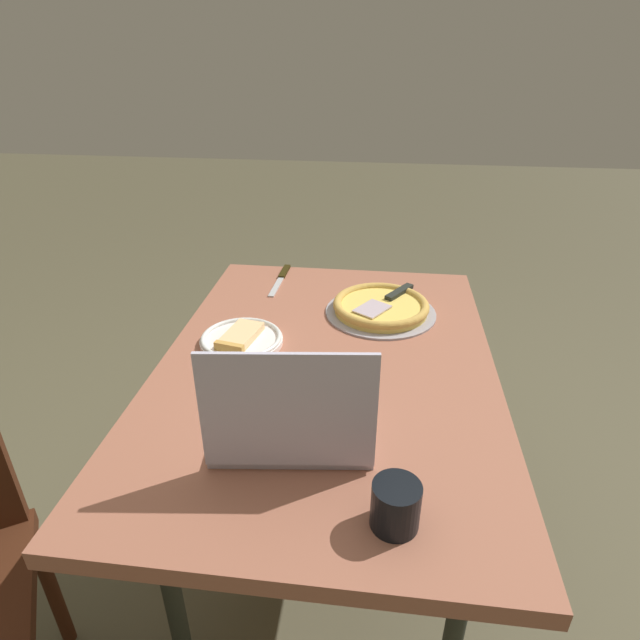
{
  "coord_description": "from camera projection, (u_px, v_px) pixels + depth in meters",
  "views": [
    {
      "loc": [
        1.07,
        0.11,
        1.43
      ],
      "look_at": [
        -0.04,
        -0.02,
        0.83
      ],
      "focal_mm": 29.41,
      "sensor_mm": 36.0,
      "label": 1
    }
  ],
  "objects": [
    {
      "name": "ground_plane",
      "position": [
        325.0,
        562.0,
        1.62
      ],
      "size": [
        12.0,
        12.0,
        0.0
      ],
      "primitive_type": "plane",
      "color": "brown"
    },
    {
      "name": "dining_table",
      "position": [
        326.0,
        386.0,
        1.31
      ],
      "size": [
        1.18,
        0.81,
        0.73
      ],
      "color": "#965943",
      "rests_on": "ground_plane"
    },
    {
      "name": "laptop",
      "position": [
        292.0,
        422.0,
        0.99
      ],
      "size": [
        0.25,
        0.33,
        0.25
      ],
      "color": "#B4B1C6",
      "rests_on": "dining_table"
    },
    {
      "name": "pizza_plate",
      "position": [
        241.0,
        339.0,
        1.35
      ],
      "size": [
        0.21,
        0.21,
        0.04
      ],
      "color": "white",
      "rests_on": "dining_table"
    },
    {
      "name": "pizza_tray",
      "position": [
        381.0,
        307.0,
        1.49
      ],
      "size": [
        0.32,
        0.32,
        0.04
      ],
      "color": "#9A959E",
      "rests_on": "dining_table"
    },
    {
      "name": "table_knife",
      "position": [
        281.0,
        277.0,
        1.72
      ],
      "size": [
        0.24,
        0.03,
        0.01
      ],
      "color": "#B4B6B8",
      "rests_on": "dining_table"
    },
    {
      "name": "drink_cup",
      "position": [
        396.0,
        505.0,
        0.83
      ],
      "size": [
        0.08,
        0.08,
        0.08
      ],
      "color": "black",
      "rests_on": "dining_table"
    }
  ]
}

